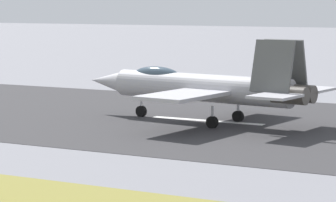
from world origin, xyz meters
TOP-DOWN VIEW (x-y plane):
  - ground_plane at (0.00, 0.00)m, footprint 400.00×400.00m
  - runway_strip at (-0.02, 0.00)m, footprint 240.00×26.00m
  - fighter_jet at (0.85, 0.93)m, footprint 17.58×13.48m
  - marker_cone_mid at (9.55, -11.92)m, footprint 0.44×0.44m

SIDE VIEW (x-z plane):
  - ground_plane at x=0.00m, z-range 0.00..0.00m
  - runway_strip at x=-0.02m, z-range 0.00..0.02m
  - marker_cone_mid at x=9.55m, z-range 0.00..0.55m
  - fighter_jet at x=0.85m, z-range -0.41..5.16m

